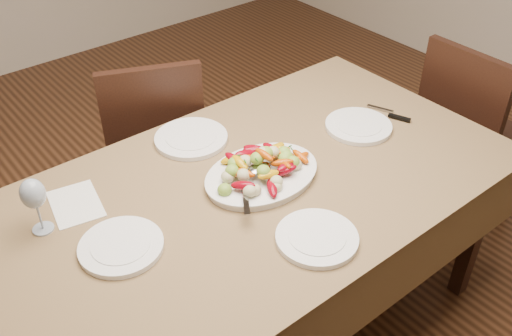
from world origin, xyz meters
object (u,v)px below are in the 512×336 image
(serving_platter, at_px, (262,176))
(wine_glass, at_px, (36,204))
(dining_table, at_px, (256,260))
(plate_near, at_px, (317,238))
(plate_right, at_px, (358,126))
(plate_left, at_px, (121,247))
(chair_right, at_px, (475,133))
(plate_far, at_px, (191,139))
(chair_far, at_px, (154,142))

(serving_platter, bearing_deg, wine_glass, 161.47)
(dining_table, xyz_separation_m, plate_near, (-0.04, -0.34, 0.39))
(plate_right, bearing_deg, plate_left, -179.60)
(plate_near, bearing_deg, plate_right, 31.80)
(chair_right, distance_m, plate_far, 1.41)
(serving_platter, bearing_deg, plate_left, 179.72)
(dining_table, distance_m, chair_far, 0.82)
(plate_far, relative_size, wine_glass, 1.35)
(plate_right, xyz_separation_m, plate_near, (-0.56, -0.35, 0.00))
(chair_far, distance_m, wine_glass, 0.99)
(chair_right, relative_size, wine_glass, 4.64)
(chair_far, xyz_separation_m, plate_left, (-0.56, -0.81, 0.29))
(chair_right, relative_size, plate_right, 3.67)
(chair_right, xyz_separation_m, plate_right, (-0.75, 0.10, 0.29))
(plate_far, bearing_deg, serving_platter, -80.91)
(dining_table, bearing_deg, plate_far, 94.57)
(dining_table, distance_m, plate_right, 0.65)
(dining_table, height_order, plate_left, plate_left)
(chair_far, bearing_deg, plate_right, 144.29)
(dining_table, distance_m, plate_near, 0.51)
(plate_right, relative_size, plate_near, 1.03)
(chair_right, height_order, serving_platter, chair_right)
(plate_far, bearing_deg, plate_left, -144.29)
(serving_platter, xyz_separation_m, plate_far, (-0.06, 0.35, -0.00))
(plate_near, distance_m, wine_glass, 0.85)
(plate_left, height_order, plate_right, same)
(chair_far, height_order, plate_far, chair_far)
(dining_table, bearing_deg, wine_glass, 160.50)
(plate_far, bearing_deg, chair_right, -18.60)
(plate_left, xyz_separation_m, plate_near, (0.48, -0.34, 0.00))
(chair_far, height_order, wine_glass, wine_glass)
(plate_left, bearing_deg, dining_table, -0.63)
(chair_right, distance_m, plate_near, 1.37)
(chair_far, relative_size, serving_platter, 2.31)
(serving_platter, xyz_separation_m, wine_glass, (-0.69, 0.23, 0.09))
(plate_left, bearing_deg, chair_right, -2.91)
(chair_far, relative_size, plate_far, 3.44)
(chair_far, distance_m, plate_far, 0.55)
(serving_platter, xyz_separation_m, plate_near, (-0.06, -0.34, -0.00))
(dining_table, relative_size, chair_right, 1.94)
(plate_right, xyz_separation_m, plate_far, (-0.56, 0.34, 0.00))
(plate_left, bearing_deg, plate_near, -35.61)
(chair_far, xyz_separation_m, plate_right, (0.48, -0.80, 0.29))
(plate_far, xyz_separation_m, wine_glass, (-0.63, -0.12, 0.09))
(serving_platter, relative_size, plate_right, 1.59)
(chair_far, bearing_deg, serving_platter, 111.97)
(plate_left, xyz_separation_m, plate_far, (0.48, 0.35, 0.00))
(chair_far, distance_m, chair_right, 1.52)
(chair_far, relative_size, wine_glass, 4.64)
(chair_right, height_order, plate_right, chair_right)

